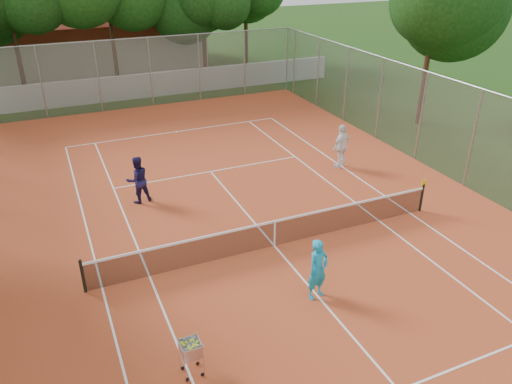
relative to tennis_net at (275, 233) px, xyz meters
name	(u,v)px	position (x,y,z in m)	size (l,w,h in m)	color
ground	(274,246)	(0.00, 0.00, -0.51)	(120.00, 120.00, 0.00)	#18360E
court_pad	(274,246)	(0.00, 0.00, -0.50)	(18.00, 34.00, 0.02)	#BA4A24
court_lines	(274,246)	(0.00, 0.00, -0.49)	(10.98, 23.78, 0.01)	white
tennis_net	(275,233)	(0.00, 0.00, 0.00)	(11.88, 0.10, 0.98)	black
perimeter_fence	(275,192)	(0.00, 0.00, 1.49)	(18.00, 34.00, 4.00)	slate
boundary_wall	(145,86)	(0.00, 19.00, 0.24)	(26.00, 0.30, 1.50)	silver
clubhouse	(89,39)	(-2.00, 29.00, 1.69)	(16.40, 9.00, 4.40)	beige
tropical_trees	(128,9)	(0.00, 22.00, 4.49)	(29.00, 19.00, 10.00)	black
player_near	(318,269)	(-0.03, -2.79, 0.41)	(0.66, 0.43, 1.81)	#179AC4
player_far_left	(138,180)	(-3.36, 4.86, 0.43)	(0.89, 0.69, 1.83)	#1A1745
player_far_right	(342,146)	(5.41, 4.63, 0.48)	(1.13, 0.47, 1.93)	white
ball_hopper	(191,357)	(-4.04, -4.08, 0.01)	(0.48, 0.48, 1.00)	silver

